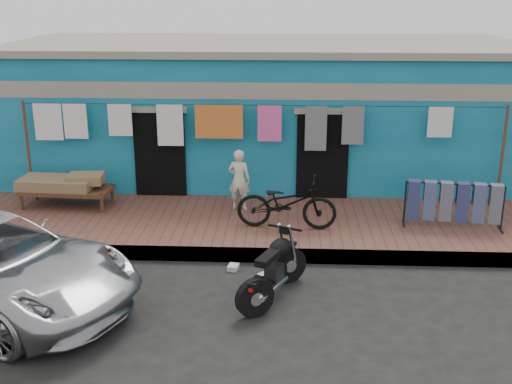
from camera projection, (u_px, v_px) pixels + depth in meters
The scene contains 13 objects.
ground at pixel (250, 303), 9.85m from camera, with size 80.00×80.00×0.00m, color black.
sidewalk at pixel (258, 226), 12.66m from camera, with size 28.00×3.00×0.25m, color brown.
curb at pixel (255, 255), 11.29m from camera, with size 28.00×0.10×0.25m, color gray.
building at pixel (266, 110), 15.97m from camera, with size 12.20×5.20×3.36m.
clothesline at pixel (223, 128), 13.37m from camera, with size 10.06×0.06×2.10m.
seated_person at pixel (239, 180), 13.05m from camera, with size 0.45×0.30×1.26m, color beige.
bicycle at pixel (287, 197), 12.05m from camera, with size 0.66×1.87×1.21m, color black.
motorcycle at pixel (273, 268), 9.85m from camera, with size 1.15×1.70×1.04m, color black, non-canonical shape.
charpoy at pixel (67, 191), 13.34m from camera, with size 1.97×1.01×0.65m, color brown, non-canonical shape.
jeans_rack at pixel (453, 204), 12.14m from camera, with size 1.93×0.63×0.91m, color black, non-canonical shape.
litter_a at pixel (263, 275), 10.71m from camera, with size 0.16×0.13×0.07m, color silver.
litter_b at pixel (273, 268), 10.97m from camera, with size 0.15×0.11×0.07m, color silver.
litter_c at pixel (233, 267), 10.99m from camera, with size 0.21×0.17×0.09m, color silver.
Camera 1 is at (0.53, -8.83, 4.66)m, focal length 45.00 mm.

